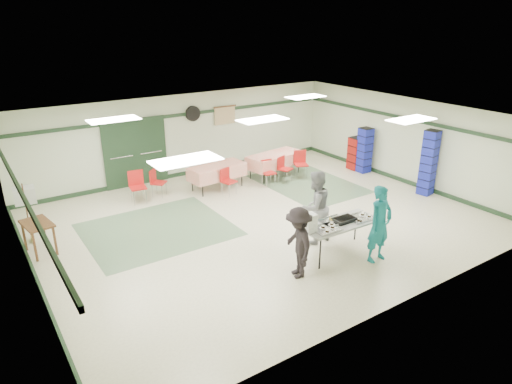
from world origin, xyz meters
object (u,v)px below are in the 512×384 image
chair_loose_b (137,183)px  chair_loose_a (156,180)px  chair_a (283,166)px  chair_c (300,161)px  crate_stack_red (356,153)px  dining_table_b (217,171)px  serving_table (340,225)px  crate_stack_blue_a (364,150)px  broom (27,211)px  volunteer_dark (298,243)px  volunteer_teal (380,224)px  dining_table_a (275,159)px  office_printer (25,195)px  volunteer_grey (315,207)px  chair_d (227,179)px  crate_stack_blue_b (429,163)px  printer_table (37,227)px  chair_b (268,170)px

chair_loose_b → chair_loose_a: bearing=22.0°
chair_a → chair_loose_b: bearing=148.9°
chair_c → crate_stack_red: size_ratio=0.79×
dining_table_b → chair_loose_b: (-2.44, 0.29, 0.00)m
dining_table_b → serving_table: bearing=-92.6°
crate_stack_blue_a → broom: size_ratio=1.05×
volunteer_dark → chair_c: 6.23m
volunteer_teal → chair_loose_a: 6.79m
dining_table_a → chair_a: size_ratio=2.53×
chair_loose_a → office_printer: office_printer is taller
volunteer_grey → dining_table_a: volunteer_grey is taller
broom → crate_stack_red: bearing=0.9°
volunteer_dark → volunteer_teal: bearing=95.1°
broom → chair_d: bearing=3.4°
crate_stack_blue_b → dining_table_b: bearing=141.9°
serving_table → dining_table_b: size_ratio=1.03×
volunteer_dark → printer_table: bearing=-114.9°
volunteer_teal → chair_a: bearing=72.8°
volunteer_grey → crate_stack_blue_b: 4.83m
office_printer → broom: broom is taller
volunteer_teal → chair_d: size_ratio=2.14×
serving_table → chair_d: 4.59m
serving_table → chair_d: size_ratio=2.31×
crate_stack_blue_a → volunteer_teal: bearing=-133.4°
office_printer → crate_stack_blue_a: bearing=-2.2°
dining_table_a → office_printer: (-7.54, 0.03, 0.37)m
volunteer_dark → dining_table_b: bearing=-173.3°
dining_table_a → crate_stack_red: bearing=-28.9°
serving_table → volunteer_dark: 1.38m
chair_loose_b → crate_stack_blue_a: size_ratio=0.61×
printer_table → dining_table_b: bearing=5.3°
serving_table → volunteer_grey: 0.79m
dining_table_b → crate_stack_red: bearing=-16.4°
dining_table_a → printer_table: size_ratio=2.27×
crate_stack_blue_a → chair_loose_b: bearing=167.4°
chair_loose_a → chair_loose_b: chair_loose_b is taller
chair_loose_a → printer_table: size_ratio=0.90×
crate_stack_blue_b → chair_c: bearing=122.7°
volunteer_grey → crate_stack_blue_b: bearing=-177.2°
crate_stack_blue_a → crate_stack_red: bearing=90.0°
crate_stack_red → printer_table: (-10.30, -0.39, 0.06)m
chair_loose_b → volunteer_grey: bearing=-53.6°
crate_stack_blue_b → chair_b: bearing=136.2°
chair_c → crate_stack_blue_a: (2.13, -0.79, 0.22)m
chair_loose_a → chair_loose_b: 0.66m
chair_loose_b → chair_c: bearing=-1.9°
office_printer → broom: 0.68m
volunteer_teal → chair_d: (-0.72, 5.25, -0.37)m
dining_table_a → dining_table_b: bearing=170.8°
printer_table → chair_a: bearing=-3.0°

